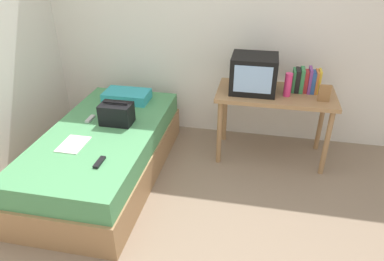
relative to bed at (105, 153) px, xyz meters
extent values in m
plane|color=#84705B|center=(0.95, -0.81, -0.25)|extent=(8.00, 8.00, 0.00)
cube|color=silver|center=(0.95, 1.19, 1.05)|extent=(5.20, 0.10, 2.60)
cube|color=#9E754C|center=(0.00, 0.00, -0.10)|extent=(1.00, 2.00, 0.31)
cube|color=#4C935B|center=(0.00, 0.00, 0.16)|extent=(0.97, 1.94, 0.20)
cube|color=#9E754C|center=(1.57, 0.70, 0.46)|extent=(1.16, 0.60, 0.04)
cylinder|color=#9E754C|center=(1.05, 0.46, 0.10)|extent=(0.05, 0.05, 0.70)
cylinder|color=#9E754C|center=(2.09, 0.46, 0.10)|extent=(0.05, 0.05, 0.70)
cylinder|color=#9E754C|center=(1.05, 0.94, 0.10)|extent=(0.05, 0.05, 0.70)
cylinder|color=#9E754C|center=(2.09, 0.94, 0.10)|extent=(0.05, 0.05, 0.70)
cube|color=black|center=(1.34, 0.69, 0.66)|extent=(0.44, 0.38, 0.36)
cube|color=#8CB2E0|center=(1.34, 0.49, 0.67)|extent=(0.35, 0.01, 0.26)
cylinder|color=#E53372|center=(1.67, 0.62, 0.60)|extent=(0.07, 0.07, 0.23)
cube|color=#337F47|center=(1.73, 0.78, 0.59)|extent=(0.02, 0.17, 0.22)
cube|color=black|center=(1.76, 0.78, 0.60)|extent=(0.04, 0.16, 0.22)
cube|color=#337F47|center=(1.80, 0.78, 0.60)|extent=(0.04, 0.17, 0.23)
cube|color=#B72D33|center=(1.84, 0.78, 0.59)|extent=(0.04, 0.13, 0.21)
cube|color=#7A3D89|center=(1.88, 0.78, 0.61)|extent=(0.03, 0.17, 0.24)
cube|color=#2D5699|center=(1.91, 0.78, 0.59)|extent=(0.04, 0.15, 0.21)
cube|color=#CC7233|center=(1.94, 0.78, 0.59)|extent=(0.02, 0.15, 0.22)
cube|color=gold|center=(1.97, 0.78, 0.60)|extent=(0.02, 0.13, 0.23)
cube|color=olive|center=(2.00, 0.56, 0.57)|extent=(0.11, 0.02, 0.16)
cube|color=#33A8B7|center=(0.00, 0.68, 0.31)|extent=(0.48, 0.29, 0.11)
cube|color=black|center=(0.09, 0.16, 0.36)|extent=(0.30, 0.20, 0.20)
cylinder|color=black|center=(0.09, 0.16, 0.48)|extent=(0.24, 0.02, 0.02)
cube|color=white|center=(-0.13, -0.30, 0.26)|extent=(0.21, 0.29, 0.01)
cube|color=black|center=(0.21, -0.52, 0.27)|extent=(0.04, 0.16, 0.02)
cube|color=#B7B7BC|center=(-0.20, 0.17, 0.27)|extent=(0.04, 0.14, 0.02)
camera|label=1|loc=(1.40, -2.68, 1.87)|focal=33.37mm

